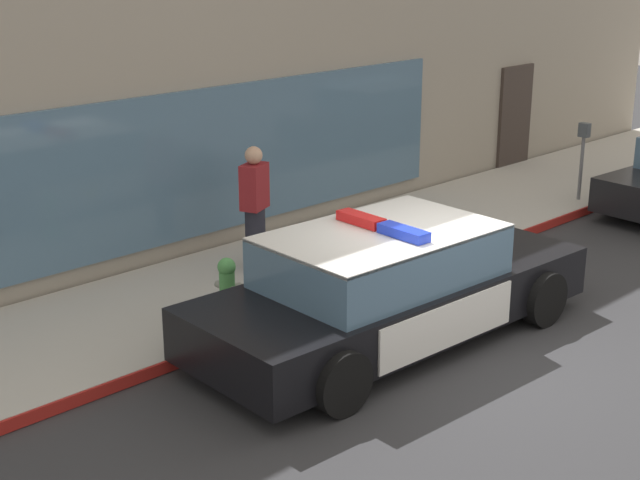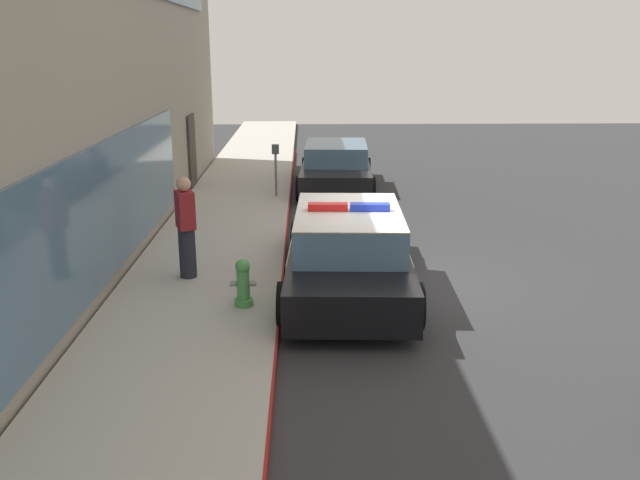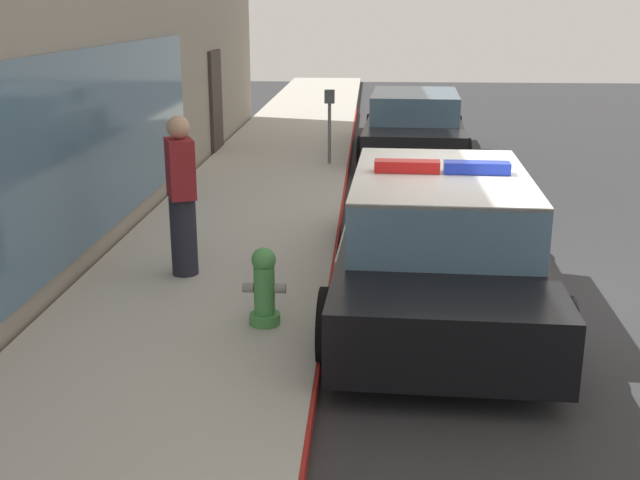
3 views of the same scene
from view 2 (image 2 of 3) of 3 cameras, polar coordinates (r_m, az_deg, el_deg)
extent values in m
plane|color=#303033|center=(11.75, 6.07, -3.45)|extent=(48.00, 48.00, 0.00)
cube|color=#B2ADA3|center=(11.76, -9.74, -3.20)|extent=(48.00, 2.66, 0.15)
cube|color=maroon|center=(11.64, -3.17, -3.19)|extent=(28.80, 0.04, 0.14)
cube|color=slate|center=(9.16, -20.93, -0.61)|extent=(14.66, 0.08, 2.10)
cube|color=#382D28|center=(19.00, -10.74, 7.16)|extent=(1.00, 0.08, 2.10)
cube|color=black|center=(11.22, 2.36, -1.62)|extent=(5.15, 2.07, 0.60)
cube|color=silver|center=(12.74, 2.21, 1.31)|extent=(1.80, 1.89, 0.05)
cube|color=silver|center=(9.49, 2.60, -3.94)|extent=(1.50, 1.88, 0.05)
cube|color=silver|center=(11.15, -2.47, -1.75)|extent=(2.13, 0.12, 0.51)
cube|color=silver|center=(11.19, 7.19, -1.80)|extent=(2.13, 0.12, 0.51)
cube|color=yellow|center=(11.15, -2.55, -1.75)|extent=(0.22, 0.02, 0.26)
cube|color=slate|center=(10.87, 2.42, 0.91)|extent=(2.71, 1.78, 0.60)
cube|color=silver|center=(10.80, 2.44, 2.40)|extent=(2.71, 1.78, 0.04)
cube|color=red|center=(10.77, 0.66, 2.82)|extent=(0.23, 0.64, 0.11)
cube|color=blue|center=(10.79, 4.22, 2.80)|extent=(0.23, 0.64, 0.11)
cylinder|color=black|center=(12.89, -1.94, -0.01)|extent=(0.69, 0.25, 0.68)
cylinder|color=black|center=(12.93, 6.31, -0.05)|extent=(0.69, 0.25, 0.68)
cylinder|color=black|center=(9.72, -2.94, -5.50)|extent=(0.69, 0.25, 0.68)
cylinder|color=black|center=(9.77, 8.04, -5.53)|extent=(0.69, 0.25, 0.68)
cylinder|color=#4C994C|center=(10.27, -6.44, -5.22)|extent=(0.28, 0.28, 0.10)
cylinder|color=#4C994C|center=(10.17, -6.48, -3.78)|extent=(0.19, 0.19, 0.45)
sphere|color=#4C994C|center=(10.08, -6.54, -2.22)|extent=(0.22, 0.22, 0.22)
cylinder|color=gray|center=(10.05, -6.55, -1.80)|extent=(0.06, 0.06, 0.05)
cylinder|color=gray|center=(10.15, -5.67, -3.66)|extent=(0.09, 0.10, 0.09)
cylinder|color=gray|center=(10.18, -7.30, -3.66)|extent=(0.09, 0.10, 0.09)
cylinder|color=gray|center=(10.32, -6.41, -3.58)|extent=(0.10, 0.12, 0.12)
cube|color=black|center=(19.09, 1.35, 5.74)|extent=(4.74, 2.10, 0.56)
cube|color=slate|center=(19.00, 1.36, 7.31)|extent=(2.50, 1.80, 0.56)
cylinder|color=black|center=(20.65, -1.22, 6.08)|extent=(0.65, 0.23, 0.64)
cylinder|color=black|center=(20.65, 3.97, 6.05)|extent=(0.65, 0.23, 0.64)
cylinder|color=black|center=(17.65, -1.71, 4.35)|extent=(0.65, 0.23, 0.64)
cylinder|color=black|center=(17.64, 4.35, 4.30)|extent=(0.65, 0.23, 0.64)
cylinder|color=#23232D|center=(11.53, -11.10, -1.05)|extent=(0.28, 0.28, 0.85)
cube|color=maroon|center=(11.34, -11.29, 2.50)|extent=(0.47, 0.39, 0.62)
sphere|color=tan|center=(11.25, -11.41, 4.63)|extent=(0.24, 0.24, 0.24)
cylinder|color=slate|center=(17.47, -3.74, 5.47)|extent=(0.06, 0.06, 1.10)
cube|color=#474C51|center=(17.35, -3.78, 7.64)|extent=(0.12, 0.18, 0.24)
camera|label=1|loc=(8.01, 68.49, 10.79)|focal=52.58mm
camera|label=3|loc=(3.10, -1.28, -2.36)|focal=43.98mm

